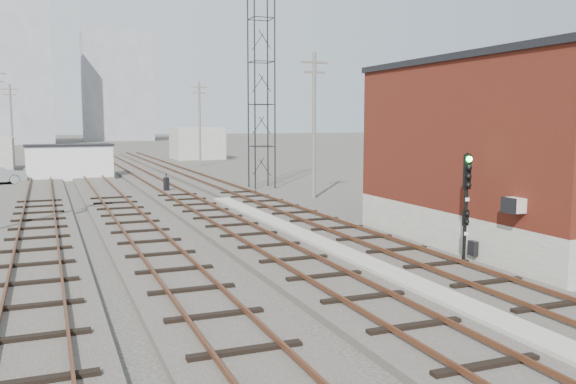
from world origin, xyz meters
TOP-DOWN VIEW (x-y plane):
  - ground at (0.00, 60.00)m, footprint 320.00×320.00m
  - track_right at (2.50, 39.00)m, footprint 3.20×90.00m
  - track_mid_right at (-1.50, 39.00)m, footprint 3.20×90.00m
  - track_mid_left at (-5.50, 39.00)m, footprint 3.20×90.00m
  - track_left at (-9.50, 39.00)m, footprint 3.20×90.00m
  - platform_curb at (0.50, 14.00)m, footprint 0.90×28.00m
  - brick_building at (7.50, 12.00)m, footprint 6.54×12.20m
  - lattice_tower at (5.50, 35.00)m, footprint 1.60×1.60m
  - utility_pole_left_c at (-12.50, 70.00)m, footprint 1.80×0.24m
  - utility_pole_right_a at (6.50, 28.00)m, footprint 1.80×0.24m
  - utility_pole_right_b at (6.50, 58.00)m, footprint 1.80×0.24m
  - apartment_right at (8.00, 150.00)m, footprint 16.00×12.00m
  - shed_right at (9.00, 70.00)m, footprint 6.00×6.00m
  - signal_mast at (3.70, 9.55)m, footprint 0.40×0.40m
  - switch_stand at (-1.63, 33.94)m, footprint 0.38×0.38m
  - site_trailer at (-7.24, 46.80)m, footprint 7.06×3.31m

SIDE VIEW (x-z plane):
  - ground at x=0.00m, z-range 0.00..0.00m
  - track_right at x=2.50m, z-range -0.09..0.30m
  - track_mid_right at x=-1.50m, z-range -0.09..0.30m
  - track_mid_left at x=-5.50m, z-range -0.09..0.30m
  - track_left at x=-9.50m, z-range -0.09..0.30m
  - platform_curb at x=0.50m, z-range 0.00..0.26m
  - switch_stand at x=-1.63m, z-range -0.04..1.24m
  - site_trailer at x=-7.24m, z-range 0.01..2.93m
  - shed_right at x=9.00m, z-range 0.00..4.00m
  - signal_mast at x=3.70m, z-range 0.30..4.09m
  - brick_building at x=7.50m, z-range 0.02..7.24m
  - utility_pole_left_c at x=-12.50m, z-range 0.30..9.30m
  - utility_pole_right_a at x=6.50m, z-range 0.30..9.30m
  - utility_pole_right_b at x=6.50m, z-range 0.30..9.30m
  - lattice_tower at x=5.50m, z-range 0.00..15.00m
  - apartment_right at x=8.00m, z-range 0.00..26.00m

